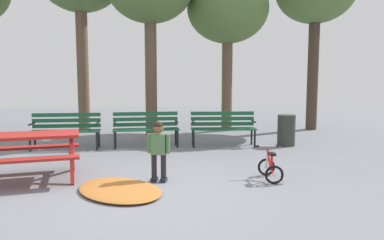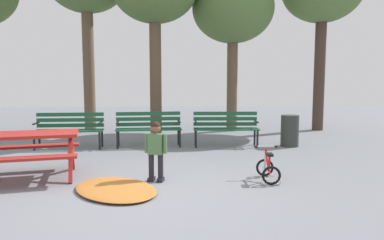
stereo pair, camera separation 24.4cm
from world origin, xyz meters
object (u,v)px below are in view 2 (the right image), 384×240
(park_bench_left, at_px, (149,126))
(picnic_table, at_px, (21,144))
(trash_bin, at_px, (290,131))
(kids_bicycle, at_px, (268,168))
(park_bench_far_left, at_px, (69,127))
(child_standing, at_px, (156,147))
(park_bench_right, at_px, (226,126))

(park_bench_left, bearing_deg, picnic_table, -124.23)
(picnic_table, distance_m, trash_bin, 6.06)
(picnic_table, distance_m, kids_bicycle, 4.07)
(park_bench_far_left, distance_m, park_bench_left, 1.90)
(child_standing, bearing_deg, park_bench_left, 94.49)
(park_bench_far_left, bearing_deg, park_bench_right, -0.07)
(park_bench_right, bearing_deg, child_standing, -118.40)
(park_bench_left, height_order, child_standing, child_standing)
(trash_bin, bearing_deg, picnic_table, -154.28)
(park_bench_right, xyz_separation_m, child_standing, (-1.66, -3.07, 0.06))
(picnic_table, height_order, park_bench_far_left, park_bench_far_left)
(trash_bin, bearing_deg, kids_bicycle, -115.34)
(park_bench_left, relative_size, trash_bin, 2.09)
(park_bench_far_left, distance_m, trash_bin, 5.40)
(kids_bicycle, bearing_deg, picnic_table, 174.45)
(picnic_table, relative_size, child_standing, 2.08)
(child_standing, xyz_separation_m, trash_bin, (3.25, 2.93, -0.18))
(park_bench_far_left, bearing_deg, child_standing, -55.12)
(child_standing, bearing_deg, park_bench_right, 61.60)
(park_bench_far_left, distance_m, park_bench_right, 3.81)
(child_standing, height_order, kids_bicycle, child_standing)
(trash_bin, bearing_deg, child_standing, -137.98)
(park_bench_right, height_order, trash_bin, park_bench_right)
(child_standing, xyz_separation_m, kids_bicycle, (1.82, -0.09, -0.37))
(park_bench_far_left, xyz_separation_m, kids_bicycle, (3.96, -3.17, -0.31))
(child_standing, bearing_deg, kids_bicycle, -2.95)
(picnic_table, bearing_deg, park_bench_far_left, 88.64)
(park_bench_left, bearing_deg, park_bench_far_left, -176.84)
(picnic_table, height_order, park_bench_left, park_bench_left)
(park_bench_right, height_order, kids_bicycle, park_bench_right)
(park_bench_left, relative_size, kids_bicycle, 2.79)
(kids_bicycle, bearing_deg, park_bench_far_left, 141.34)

